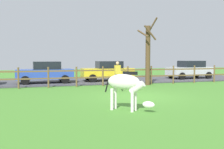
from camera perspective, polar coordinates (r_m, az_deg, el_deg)
name	(u,v)px	position (r m, az deg, el deg)	size (l,w,h in m)	color
ground_plane	(137,96)	(12.93, 5.50, -4.75)	(60.00, 60.00, 0.00)	#47842D
parking_asphalt	(94,80)	(21.75, -4.03, -1.23)	(28.00, 7.40, 0.05)	#47474C
paddock_fence	(103,75)	(17.44, -2.00, -0.09)	(21.36, 0.11, 1.31)	brown
bare_tree	(148,53)	(18.14, 7.83, 4.63)	(1.32, 1.30, 4.64)	#513A23
zebra	(126,85)	(9.37, 3.01, -2.26)	(1.51, 1.50, 1.41)	white
crow_on_grass	(123,89)	(14.86, 2.31, -3.14)	(0.21, 0.10, 0.20)	black
parked_car_silver	(190,69)	(24.15, 16.62, 1.07)	(4.06, 1.99, 1.56)	#B7BABF
parked_car_blue	(45,72)	(19.58, -14.36, 0.52)	(4.04, 1.96, 1.56)	#2D4CAD
parked_car_yellow	(108,71)	(20.69, -0.96, 0.80)	(4.03, 1.93, 1.56)	yellow
visitor_near_fence	(117,73)	(17.01, 1.20, 0.38)	(0.38, 0.25, 1.64)	#232847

